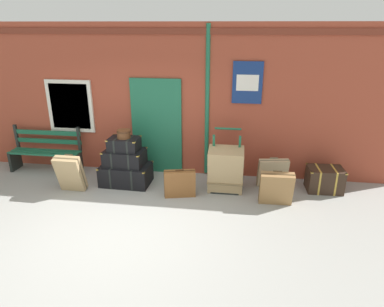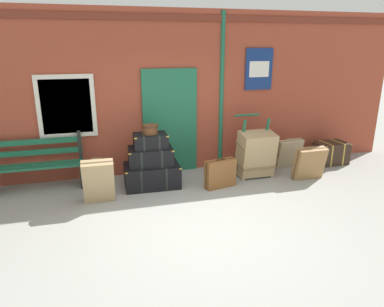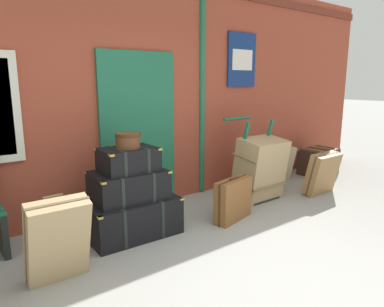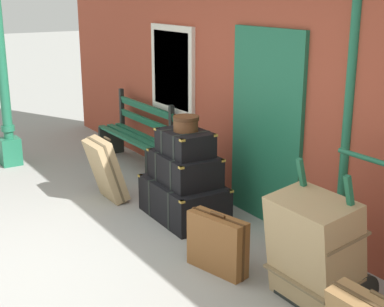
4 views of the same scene
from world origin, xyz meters
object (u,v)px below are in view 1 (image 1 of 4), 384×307
Objects in this scene: platform_bench at (46,152)px; suitcase_tan at (180,184)px; round_hatbox at (124,133)px; steamer_trunk_middle at (125,157)px; steamer_trunk_base at (126,174)px; steamer_trunk_top at (124,144)px; porters_trolley at (226,175)px; suitcase_beige at (70,173)px; large_brown_trunk at (226,170)px; corner_trunk at (325,179)px; suitcase_brown at (276,188)px; suitcase_oxblood at (273,173)px.

platform_bench reaches higher than suitcase_tan.
steamer_trunk_middle is at bearing -155.02° from round_hatbox.
steamer_trunk_base is 3.63× the size of round_hatbox.
platform_bench is at bearing 168.00° from steamer_trunk_top.
steamer_trunk_middle is at bearing 117.12° from steamer_trunk_base.
round_hatbox is 2.23m from porters_trolley.
steamer_trunk_middle is 1.10m from suitcase_beige.
large_brown_trunk is at bearing -2.18° from steamer_trunk_top.
steamer_trunk_base is at bearing -62.88° from steamer_trunk_middle.
large_brown_trunk reaches higher than corner_trunk.
suitcase_brown is 0.77m from suitcase_oxblood.
steamer_trunk_top reaches higher than suitcase_tan.
round_hatbox reaches higher than platform_bench.
suitcase_oxblood is (0.95, 0.35, -0.16)m from large_brown_trunk.
suitcase_beige is at bearing -151.05° from steamer_trunk_middle.
suitcase_beige is 5.06m from corner_trunk.
porters_trolley reaches higher than platform_bench.
large_brown_trunk reaches higher than suitcase_brown.
steamer_trunk_base is 0.37m from steamer_trunk_middle.
porters_trolley is at bearing 30.92° from suitcase_tan.
steamer_trunk_base is at bearing 171.12° from suitcase_brown.
steamer_trunk_top is 0.93× the size of suitcase_brown.
corner_trunk is at bearing 8.60° from suitcase_beige.
steamer_trunk_middle is 1.25× the size of suitcase_brown.
suitcase_oxblood reaches higher than steamer_trunk_base.
suitcase_beige reaches higher than suitcase_oxblood.
suitcase_brown is 1.25m from corner_trunk.
suitcase_beige reaches higher than steamer_trunk_base.
steamer_trunk_middle is 3.05m from suitcase_oxblood.
suitcase_beige is at bearing -42.26° from platform_bench.
suitcase_beige is 3.99m from suitcase_brown.
platform_bench is 1.91× the size of steamer_trunk_middle.
porters_trolley is 1.66× the size of corner_trunk.
steamer_trunk_middle is at bearing 28.95° from suitcase_beige.
steamer_trunk_middle reaches higher than suitcase_oxblood.
steamer_trunk_top reaches higher than steamer_trunk_middle.
steamer_trunk_base is 0.87× the size of porters_trolley.
round_hatbox is at bearing 84.75° from steamer_trunk_base.
platform_bench is 2.57× the size of suitcase_tan.
porters_trolley is at bearing -4.58° from platform_bench.
steamer_trunk_top is at bearing 177.82° from large_brown_trunk.
suitcase_tan is (2.17, 0.11, -0.13)m from suitcase_beige.
suitcase_tan is 1.94m from suitcase_oxblood.
steamer_trunk_base is 0.89m from round_hatbox.
steamer_trunk_base is at bearing 178.40° from large_brown_trunk.
suitcase_beige is (-3.03, -0.45, -0.08)m from large_brown_trunk.
platform_bench is 2.05m from steamer_trunk_middle.
steamer_trunk_base is 0.66m from steamer_trunk_top.
steamer_trunk_top is at bearing -177.24° from porters_trolley.
platform_bench is at bearing 172.93° from large_brown_trunk.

